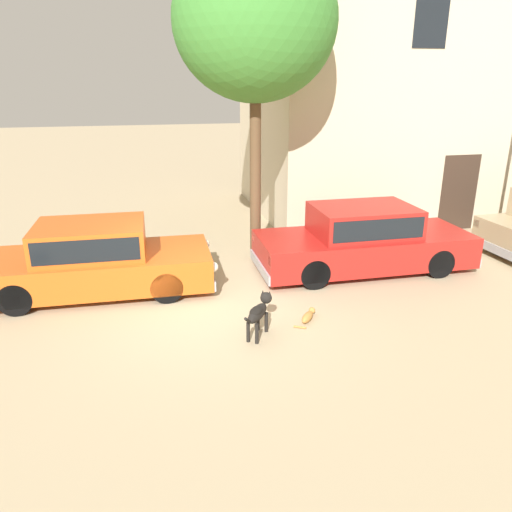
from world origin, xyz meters
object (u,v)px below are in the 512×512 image
stray_cat (308,316)px  acacia_tree_left (255,22)px  parked_sedan_second (363,239)px  parked_sedan_nearest (94,259)px  stray_dog_spotted (259,311)px

stray_cat → acacia_tree_left: 6.13m
acacia_tree_left → parked_sedan_second: bearing=-31.7°
parked_sedan_nearest → stray_cat: size_ratio=8.57×
stray_dog_spotted → acacia_tree_left: bearing=22.7°
parked_sedan_second → stray_dog_spotted: (-2.95, -2.43, -0.28)m
parked_sedan_nearest → stray_cat: (3.71, -2.19, -0.62)m
parked_sedan_second → stray_dog_spotted: size_ratio=5.22×
parked_sedan_nearest → stray_dog_spotted: 3.72m
stray_dog_spotted → stray_cat: stray_dog_spotted is taller
parked_sedan_second → acacia_tree_left: (-2.14, 1.32, 4.43)m
stray_cat → parked_sedan_second: bearing=-4.5°
acacia_tree_left → stray_dog_spotted: bearing=-102.2°
parked_sedan_nearest → acacia_tree_left: size_ratio=0.69×
stray_dog_spotted → acacia_tree_left: 6.07m
parked_sedan_nearest → stray_dog_spotted: (2.74, -2.49, -0.26)m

